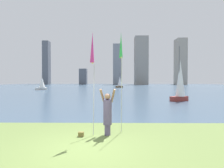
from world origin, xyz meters
TOP-DOWN VIEW (x-y plane):
  - ground at (0.00, 50.95)m, footprint 120.00×138.00m
  - person at (0.71, 1.47)m, footprint 0.68×0.50m
  - kite_flag_left at (0.14, 1.11)m, footprint 0.16×0.85m
  - kite_flag_right at (1.27, 2.19)m, footprint 0.16×1.16m
  - bag at (-0.32, 1.23)m, footprint 0.21×0.15m
  - sailboat_1 at (8.02, 14.20)m, footprint 2.10×1.46m
  - sailboat_3 at (-15.81, 37.60)m, footprint 2.55×2.08m
  - sailboat_4 at (2.65, 52.29)m, footprint 2.39×2.12m
  - skyline_tower_0 at (-36.47, 98.13)m, footprint 3.30×4.60m
  - skyline_tower_1 at (-16.44, 99.78)m, footprint 4.11×4.24m
  - skyline_tower_2 at (2.47, 96.36)m, footprint 4.31×7.20m
  - skyline_tower_3 at (15.41, 95.83)m, footprint 6.97×6.24m
  - skyline_tower_4 at (37.03, 97.58)m, footprint 5.08×7.37m

SIDE VIEW (x-z plane):
  - ground at x=0.00m, z-range -0.12..0.00m
  - bag at x=-0.32m, z-range 0.00..0.18m
  - person at x=0.71m, z-range -0.02..1.85m
  - sailboat_3 at x=-15.81m, z-range -0.59..3.47m
  - sailboat_4 at x=2.65m, z-range -0.66..4.03m
  - sailboat_1 at x=8.02m, z-range -0.80..5.05m
  - kite_flag_left at x=0.14m, z-range 1.33..5.39m
  - kite_flag_right at x=1.27m, z-range 1.47..5.75m
  - skyline_tower_1 at x=-16.44m, z-range 0.00..8.74m
  - skyline_tower_2 at x=2.47m, z-range 0.00..21.48m
  - skyline_tower_0 at x=-36.47m, z-range 0.00..23.82m
  - skyline_tower_4 at x=37.03m, z-range 0.00..24.75m
  - skyline_tower_3 at x=15.41m, z-range 0.00..25.63m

